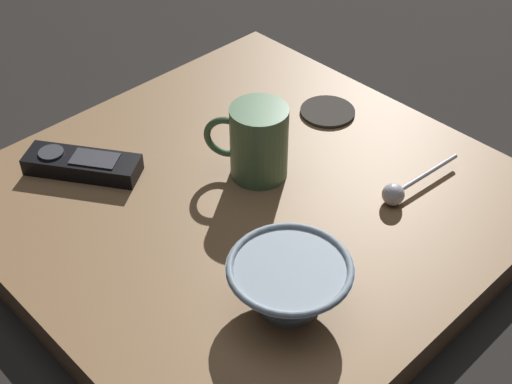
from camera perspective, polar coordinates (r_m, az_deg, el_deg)
ground_plane at (r=0.94m, az=-0.58°, el=-2.06°), size 6.00×6.00×0.00m
table at (r=0.92m, az=-0.59°, el=-1.04°), size 0.60×0.61×0.04m
cereal_bowl at (r=0.75m, az=2.70°, el=-7.24°), size 0.13×0.13×0.06m
coffee_mug at (r=0.90m, az=0.10°, el=4.05°), size 0.10×0.08×0.10m
teaspoon at (r=0.90m, az=11.39°, el=0.08°), size 0.03×0.14×0.03m
tv_remote_near at (r=0.96m, az=-13.80°, el=2.18°), size 0.15×0.12×0.03m
drink_coaster at (r=1.05m, az=5.78°, el=6.45°), size 0.08×0.08×0.01m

